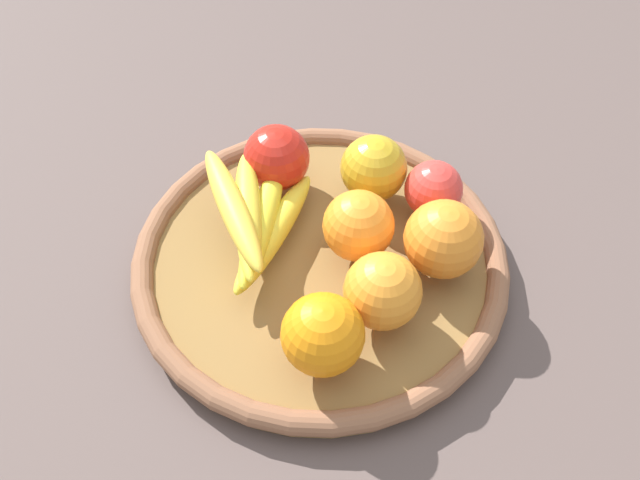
{
  "coord_description": "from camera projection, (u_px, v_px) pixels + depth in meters",
  "views": [
    {
      "loc": [
        -0.24,
        0.41,
        0.64
      ],
      "look_at": [
        0.0,
        0.0,
        0.06
      ],
      "focal_mm": 39.9,
      "sensor_mm": 36.0,
      "label": 1
    }
  ],
  "objects": [
    {
      "name": "orange_0",
      "position": [
        443.0,
        239.0,
        0.72
      ],
      "size": [
        0.11,
        0.11,
        0.08
      ],
      "primitive_type": "sphere",
      "rotation": [
        0.0,
        0.0,
        0.94
      ],
      "color": "orange",
      "rests_on": "basket"
    },
    {
      "name": "apple_0",
      "position": [
        277.0,
        158.0,
        0.8
      ],
      "size": [
        0.09,
        0.09,
        0.08
      ],
      "primitive_type": "sphere",
      "rotation": [
        0.0,
        0.0,
        6.12
      ],
      "color": "red",
      "rests_on": "basket"
    },
    {
      "name": "orange_1",
      "position": [
        383.0,
        291.0,
        0.69
      ],
      "size": [
        0.11,
        0.11,
        0.08
      ],
      "primitive_type": "sphere",
      "rotation": [
        0.0,
        0.0,
        2.51
      ],
      "color": "orange",
      "rests_on": "basket"
    },
    {
      "name": "basket",
      "position": [
        320.0,
        262.0,
        0.78
      ],
      "size": [
        0.41,
        0.41,
        0.04
      ],
      "color": "olive",
      "rests_on": "ground_plane"
    },
    {
      "name": "apple_1",
      "position": [
        434.0,
        189.0,
        0.78
      ],
      "size": [
        0.09,
        0.09,
        0.06
      ],
      "primitive_type": "sphere",
      "rotation": [
        0.0,
        0.0,
        4.2
      ],
      "color": "red",
      "rests_on": "basket"
    },
    {
      "name": "banana_bunch",
      "position": [
        254.0,
        219.0,
        0.75
      ],
      "size": [
        0.16,
        0.18,
        0.07
      ],
      "color": "yellow",
      "rests_on": "basket"
    },
    {
      "name": "apple_2",
      "position": [
        374.0,
        168.0,
        0.79
      ],
      "size": [
        0.09,
        0.09,
        0.08
      ],
      "primitive_type": "sphere",
      "rotation": [
        0.0,
        0.0,
        4.86
      ],
      "color": "gold",
      "rests_on": "basket"
    },
    {
      "name": "orange_3",
      "position": [
        323.0,
        334.0,
        0.65
      ],
      "size": [
        0.11,
        0.11,
        0.08
      ],
      "primitive_type": "sphere",
      "rotation": [
        0.0,
        0.0,
        4.01
      ],
      "color": "orange",
      "rests_on": "basket"
    },
    {
      "name": "orange_2",
      "position": [
        358.0,
        226.0,
        0.74
      ],
      "size": [
        0.09,
        0.09,
        0.08
      ],
      "primitive_type": "sphere",
      "rotation": [
        0.0,
        0.0,
        1.33
      ],
      "color": "orange",
      "rests_on": "basket"
    },
    {
      "name": "ground_plane",
      "position": [
        320.0,
        271.0,
        0.79
      ],
      "size": [
        2.4,
        2.4,
        0.0
      ],
      "primitive_type": "plane",
      "color": "brown",
      "rests_on": "ground"
    }
  ]
}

